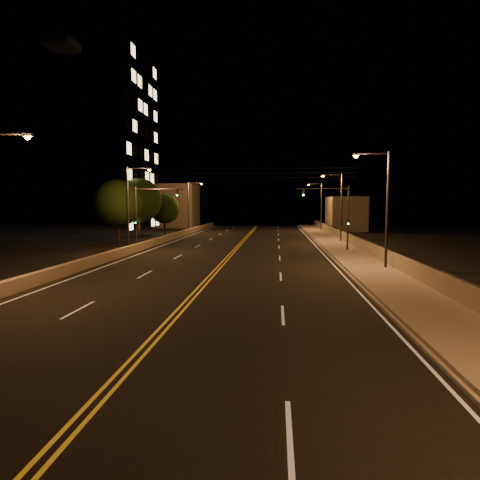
# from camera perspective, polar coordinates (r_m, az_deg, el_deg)

# --- Properties ---
(ground) EXTENTS (160.00, 160.00, 0.00)m
(ground) POSITION_cam_1_polar(r_m,az_deg,el_deg) (8.80, -27.68, -27.56)
(ground) COLOR black
(ground) RESTS_ON ground
(road) EXTENTS (18.00, 120.00, 0.02)m
(road) POSITION_cam_1_polar(r_m,az_deg,el_deg) (26.91, -3.87, -4.87)
(road) COLOR black
(road) RESTS_ON ground
(sidewalk) EXTENTS (3.60, 120.00, 0.30)m
(sidewalk) POSITION_cam_1_polar(r_m,az_deg,el_deg) (27.36, 19.15, -4.68)
(sidewalk) COLOR gray
(sidewalk) RESTS_ON ground
(curb) EXTENTS (0.14, 120.00, 0.15)m
(curb) POSITION_cam_1_polar(r_m,az_deg,el_deg) (26.98, 15.28, -4.88)
(curb) COLOR gray
(curb) RESTS_ON ground
(parapet_wall) EXTENTS (0.30, 120.00, 1.00)m
(parapet_wall) POSITION_cam_1_polar(r_m,az_deg,el_deg) (27.71, 22.51, -3.31)
(parapet_wall) COLOR gray
(parapet_wall) RESTS_ON sidewalk
(jersey_barrier) EXTENTS (0.45, 120.00, 0.76)m
(jersey_barrier) POSITION_cam_1_polar(r_m,az_deg,el_deg) (29.89, -22.41, -3.53)
(jersey_barrier) COLOR gray
(jersey_barrier) RESTS_ON ground
(distant_building_right) EXTENTS (6.00, 10.00, 5.98)m
(distant_building_right) POSITION_cam_1_polar(r_m,az_deg,el_deg) (74.31, 14.76, 3.65)
(distant_building_right) COLOR slate
(distant_building_right) RESTS_ON ground
(distant_building_left) EXTENTS (8.00, 8.00, 8.68)m
(distant_building_left) POSITION_cam_1_polar(r_m,az_deg,el_deg) (82.60, -8.98, 4.82)
(distant_building_left) COLOR slate
(distant_building_left) RESTS_ON ground
(parapet_rail) EXTENTS (0.06, 120.00, 0.06)m
(parapet_rail) POSITION_cam_1_polar(r_m,az_deg,el_deg) (27.64, 22.55, -2.22)
(parapet_rail) COLOR black
(parapet_rail) RESTS_ON parapet_wall
(lane_markings) EXTENTS (17.32, 116.00, 0.00)m
(lane_markings) POSITION_cam_1_polar(r_m,az_deg,el_deg) (26.83, -3.90, -4.88)
(lane_markings) COLOR silver
(lane_markings) RESTS_ON road
(streetlight_1) EXTENTS (2.55, 0.28, 8.27)m
(streetlight_1) POSITION_cam_1_polar(r_m,az_deg,el_deg) (29.35, 19.68, 5.13)
(streetlight_1) COLOR #2D2D33
(streetlight_1) RESTS_ON ground
(streetlight_2) EXTENTS (2.55, 0.28, 8.27)m
(streetlight_2) POSITION_cam_1_polar(r_m,az_deg,el_deg) (48.70, 13.88, 5.15)
(streetlight_2) COLOR #2D2D33
(streetlight_2) RESTS_ON ground
(streetlight_3) EXTENTS (2.55, 0.28, 8.27)m
(streetlight_3) POSITION_cam_1_polar(r_m,az_deg,el_deg) (69.74, 11.26, 5.15)
(streetlight_3) COLOR #2D2D33
(streetlight_3) RESTS_ON ground
(streetlight_5) EXTENTS (2.55, 0.28, 8.27)m
(streetlight_5) POSITION_cam_1_polar(r_m,az_deg,el_deg) (40.39, -15.29, 5.16)
(streetlight_5) COLOR #2D2D33
(streetlight_5) RESTS_ON ground
(streetlight_6) EXTENTS (2.55, 0.28, 8.27)m
(streetlight_6) POSITION_cam_1_polar(r_m,az_deg,el_deg) (66.15, -7.13, 5.21)
(streetlight_6) COLOR #2D2D33
(streetlight_6) RESTS_ON ground
(traffic_signal_right) EXTENTS (5.11, 0.31, 6.35)m
(traffic_signal_right) POSITION_cam_1_polar(r_m,az_deg,el_deg) (39.40, 13.74, 3.98)
(traffic_signal_right) COLOR #2D2D33
(traffic_signal_right) RESTS_ON ground
(traffic_signal_left) EXTENTS (5.11, 0.31, 6.35)m
(traffic_signal_left) POSITION_cam_1_polar(r_m,az_deg,el_deg) (41.09, -13.31, 4.03)
(traffic_signal_left) COLOR #2D2D33
(traffic_signal_left) RESTS_ON ground
(overhead_wires) EXTENTS (22.00, 0.03, 0.83)m
(overhead_wires) POSITION_cam_1_polar(r_m,az_deg,el_deg) (36.01, -1.53, 9.46)
(overhead_wires) COLOR black
(building_tower) EXTENTS (24.00, 15.00, 28.53)m
(building_tower) POSITION_cam_1_polar(r_m,az_deg,el_deg) (66.66, -23.59, 12.47)
(building_tower) COLOR slate
(building_tower) RESTS_ON ground
(tree_0) EXTENTS (5.59, 5.59, 7.58)m
(tree_0) POSITION_cam_1_polar(r_m,az_deg,el_deg) (49.77, -16.98, 5.01)
(tree_0) COLOR black
(tree_0) RESTS_ON ground
(tree_1) EXTENTS (6.08, 6.08, 8.24)m
(tree_1) POSITION_cam_1_polar(r_m,az_deg,el_deg) (56.70, -14.15, 5.49)
(tree_1) COLOR black
(tree_1) RESTS_ON ground
(tree_2) EXTENTS (4.71, 4.71, 6.39)m
(tree_2) POSITION_cam_1_polar(r_m,az_deg,el_deg) (63.47, -10.71, 4.44)
(tree_2) COLOR black
(tree_2) RESTS_ON ground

